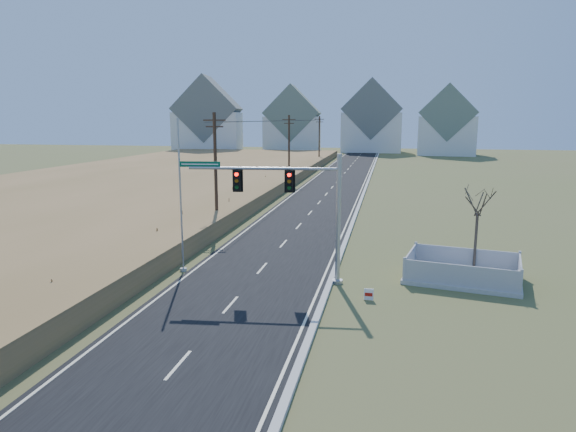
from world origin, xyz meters
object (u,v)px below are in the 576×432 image
Objects in this scene: open_sign at (369,294)px; fence_enclosure at (462,275)px; flagpole at (181,212)px; traffic_signal_mast at (303,204)px; bare_tree at (478,200)px.

fence_enclosure is at bearing 41.46° from open_sign.
open_sign is (-4.79, -4.13, 0.03)m from fence_enclosure.
fence_enclosure is at bearing 5.04° from flagpole.
traffic_signal_mast is 15.16× the size of open_sign.
traffic_signal_mast is at bearing -154.97° from fence_enclosure.
fence_enclosure is 4.23m from bare_tree.
open_sign is at bearing -127.85° from fence_enclosure.
traffic_signal_mast is 0.99× the size of flagpole.
open_sign is at bearing -36.33° from traffic_signal_mast.
open_sign is (3.57, -2.10, -3.91)m from traffic_signal_mast.
open_sign is 11.33m from flagpole.
traffic_signal_mast reaches higher than bare_tree.
bare_tree is (5.59, 5.66, 3.84)m from open_sign.
fence_enclosure is 15.69m from flagpole.
traffic_signal_mast is 9.46m from fence_enclosure.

